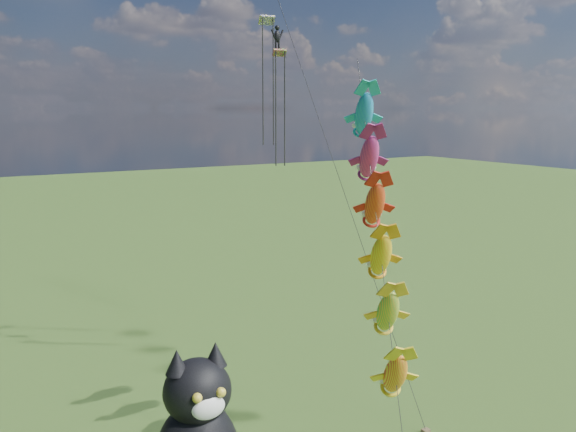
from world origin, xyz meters
TOP-DOWN VIEW (x-y plane):
  - fish_windsock_rig at (13.15, 5.69)m, footprint 7.53×14.19m
  - parafoil_rig at (15.91, 19.75)m, footprint 1.81×17.57m

SIDE VIEW (x-z plane):
  - fish_windsock_rig at x=13.15m, z-range 1.19..20.27m
  - parafoil_rig at x=15.91m, z-range 6.70..32.44m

